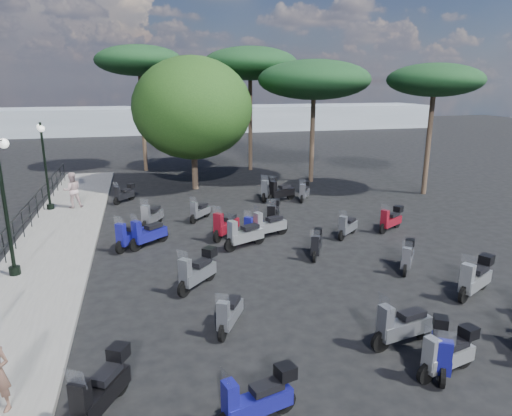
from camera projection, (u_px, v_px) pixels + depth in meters
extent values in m
plane|color=black|center=(243.00, 268.00, 15.46)|extent=(120.00, 120.00, 0.00)
cube|color=slate|center=(52.00, 252.00, 16.71)|extent=(3.00, 30.00, 0.15)
cylinder|color=black|center=(4.00, 248.00, 15.41)|extent=(0.04, 0.04, 1.10)
cylinder|color=black|center=(14.00, 235.00, 16.68)|extent=(0.04, 0.04, 1.10)
cylinder|color=black|center=(23.00, 224.00, 17.96)|extent=(0.04, 0.04, 1.10)
cylinder|color=black|center=(30.00, 214.00, 19.24)|extent=(0.04, 0.04, 1.10)
cylinder|color=black|center=(37.00, 206.00, 20.52)|extent=(0.04, 0.04, 1.10)
cylinder|color=black|center=(43.00, 199.00, 21.80)|extent=(0.04, 0.04, 1.10)
cylinder|color=black|center=(48.00, 192.00, 23.07)|extent=(0.04, 0.04, 1.10)
cylinder|color=black|center=(53.00, 186.00, 24.35)|extent=(0.04, 0.04, 1.10)
cylinder|color=black|center=(57.00, 181.00, 25.63)|extent=(0.04, 0.04, 1.10)
cylinder|color=black|center=(61.00, 176.00, 26.91)|extent=(0.04, 0.04, 1.10)
cylinder|color=black|center=(64.00, 172.00, 28.19)|extent=(0.04, 0.04, 1.10)
cube|color=black|center=(7.00, 227.00, 15.90)|extent=(0.04, 26.00, 0.04)
cube|color=black|center=(9.00, 241.00, 16.05)|extent=(0.04, 26.00, 0.04)
cylinder|color=black|center=(15.00, 270.00, 14.59)|extent=(0.35, 0.35, 0.26)
cylinder|color=black|center=(5.00, 208.00, 14.03)|extent=(0.12, 0.12, 4.41)
sphere|color=white|center=(4.00, 143.00, 13.99)|extent=(0.31, 0.31, 0.31)
cylinder|color=black|center=(50.00, 207.00, 22.05)|extent=(0.33, 0.33, 0.25)
cylinder|color=black|center=(45.00, 167.00, 21.53)|extent=(0.11, 0.11, 4.15)
cylinder|color=black|center=(40.00, 126.00, 21.01)|extent=(0.28, 0.91, 0.04)
sphere|color=white|center=(40.00, 127.00, 21.43)|extent=(0.29, 0.29, 0.29)
sphere|color=white|center=(41.00, 129.00, 20.65)|extent=(0.29, 0.29, 0.29)
imported|color=#C7A8A8|center=(72.00, 190.00, 22.11)|extent=(0.98, 0.85, 1.75)
cylinder|color=black|center=(121.00, 383.00, 9.20)|extent=(0.35, 0.50, 0.52)
cube|color=black|center=(103.00, 393.00, 8.60)|extent=(1.01, 1.40, 0.37)
cube|color=black|center=(107.00, 373.00, 8.69)|extent=(0.60, 0.72, 0.15)
cube|color=black|center=(81.00, 401.00, 7.95)|extent=(0.40, 0.37, 0.75)
plane|color=white|center=(76.00, 379.00, 7.76)|extent=(0.40, 0.28, 0.40)
cube|color=black|center=(118.00, 352.00, 9.04)|extent=(0.48, 0.49, 0.28)
cylinder|color=black|center=(184.00, 288.00, 13.37)|extent=(0.44, 0.45, 0.52)
cylinder|color=black|center=(210.00, 273.00, 14.47)|extent=(0.44, 0.45, 0.52)
cube|color=#55585E|center=(198.00, 274.00, 13.91)|extent=(1.25, 1.28, 0.37)
cube|color=black|center=(202.00, 262.00, 13.99)|extent=(0.69, 0.70, 0.15)
cube|color=#55585E|center=(185.00, 272.00, 13.31)|extent=(0.40, 0.40, 0.76)
plane|color=white|center=(183.00, 257.00, 13.12)|extent=(0.36, 0.35, 0.41)
cube|color=black|center=(210.00, 252.00, 14.30)|extent=(0.51, 0.51, 0.28)
cylinder|color=black|center=(121.00, 247.00, 16.71)|extent=(0.38, 0.49, 0.52)
cylinder|color=black|center=(141.00, 236.00, 17.88)|extent=(0.38, 0.49, 0.52)
cube|color=navy|center=(131.00, 236.00, 17.29)|extent=(1.09, 1.37, 0.37)
cube|color=black|center=(134.00, 227.00, 17.38)|extent=(0.63, 0.72, 0.15)
cube|color=navy|center=(121.00, 234.00, 16.65)|extent=(0.40, 0.38, 0.76)
plane|color=white|center=(119.00, 221.00, 16.46)|extent=(0.39, 0.30, 0.40)
cylinder|color=black|center=(136.00, 245.00, 16.95)|extent=(0.48, 0.41, 0.52)
cylinder|color=black|center=(162.00, 235.00, 17.96)|extent=(0.48, 0.41, 0.52)
cube|color=navy|center=(150.00, 235.00, 17.44)|extent=(1.34, 1.18, 0.37)
cube|color=black|center=(153.00, 226.00, 17.51)|extent=(0.72, 0.67, 0.15)
cube|color=navy|center=(137.00, 231.00, 16.89)|extent=(0.39, 0.41, 0.76)
plane|color=white|center=(134.00, 219.00, 16.70)|extent=(0.33, 0.38, 0.41)
cylinder|color=black|center=(117.00, 201.00, 23.32)|extent=(0.35, 0.38, 0.43)
cylinder|color=black|center=(131.00, 196.00, 24.23)|extent=(0.35, 0.38, 0.43)
cube|color=black|center=(125.00, 195.00, 23.77)|extent=(1.00, 1.07, 0.30)
cube|color=black|center=(126.00, 190.00, 23.83)|extent=(0.55, 0.58, 0.12)
cube|color=black|center=(117.00, 193.00, 23.27)|extent=(0.33, 0.32, 0.62)
plane|color=white|center=(116.00, 185.00, 23.12)|extent=(0.30, 0.28, 0.33)
cube|color=black|center=(131.00, 186.00, 24.10)|extent=(0.41, 0.42, 0.23)
cylinder|color=black|center=(284.00, 401.00, 8.68)|extent=(0.50, 0.23, 0.49)
cube|color=navy|center=(259.00, 403.00, 8.37)|extent=(1.36, 0.68, 0.35)
cube|color=black|center=(267.00, 387.00, 8.37)|extent=(0.67, 0.45, 0.14)
cube|color=navy|center=(230.00, 400.00, 8.02)|extent=(0.30, 0.35, 0.71)
plane|color=white|center=(227.00, 379.00, 7.87)|extent=(0.18, 0.39, 0.38)
cube|color=black|center=(285.00, 372.00, 8.52)|extent=(0.42, 0.40, 0.26)
cylinder|color=black|center=(223.00, 332.00, 11.09)|extent=(0.31, 0.45, 0.46)
cylinder|color=black|center=(237.00, 310.00, 12.16)|extent=(0.31, 0.45, 0.46)
cube|color=#55585E|center=(230.00, 314.00, 11.62)|extent=(0.89, 1.24, 0.32)
cube|color=black|center=(232.00, 302.00, 11.70)|extent=(0.53, 0.64, 0.13)
cube|color=#55585E|center=(223.00, 315.00, 11.04)|extent=(0.35, 0.32, 0.67)
plane|color=white|center=(222.00, 300.00, 10.88)|extent=(0.35, 0.24, 0.36)
cylinder|color=black|center=(218.00, 236.00, 17.86)|extent=(0.43, 0.48, 0.54)
cylinder|color=black|center=(234.00, 227.00, 19.02)|extent=(0.43, 0.48, 0.54)
cube|color=maroon|center=(227.00, 226.00, 18.43)|extent=(1.24, 1.35, 0.38)
cube|color=black|center=(229.00, 218.00, 18.51)|extent=(0.69, 0.73, 0.16)
cube|color=maroon|center=(218.00, 223.00, 17.80)|extent=(0.41, 0.41, 0.78)
plane|color=white|center=(217.00, 211.00, 17.61)|extent=(0.38, 0.34, 0.42)
cylinder|color=black|center=(146.00, 226.00, 19.13)|extent=(0.34, 0.51, 0.52)
cylinder|color=black|center=(159.00, 217.00, 20.34)|extent=(0.34, 0.51, 0.52)
cube|color=gray|center=(153.00, 217.00, 19.74)|extent=(0.97, 1.41, 0.37)
cube|color=black|center=(154.00, 209.00, 19.83)|extent=(0.59, 0.72, 0.15)
cube|color=gray|center=(146.00, 214.00, 19.08)|extent=(0.40, 0.36, 0.75)
plane|color=white|center=(144.00, 203.00, 18.89)|extent=(0.40, 0.27, 0.40)
cylinder|color=black|center=(193.00, 219.00, 20.25)|extent=(0.36, 0.40, 0.44)
cylinder|color=black|center=(207.00, 213.00, 21.22)|extent=(0.36, 0.40, 0.44)
cube|color=gray|center=(201.00, 212.00, 20.73)|extent=(1.02, 1.12, 0.31)
cube|color=black|center=(202.00, 206.00, 20.80)|extent=(0.57, 0.60, 0.13)
cube|color=gray|center=(194.00, 209.00, 20.20)|extent=(0.34, 0.33, 0.65)
plane|color=white|center=(193.00, 200.00, 20.04)|extent=(0.32, 0.28, 0.34)
cylinder|color=black|center=(442.00, 377.00, 9.42)|extent=(0.32, 0.45, 0.47)
cylinder|color=black|center=(438.00, 347.00, 10.49)|extent=(0.32, 0.45, 0.47)
cube|color=navy|center=(441.00, 353.00, 9.95)|extent=(0.93, 1.25, 0.33)
cube|color=black|center=(441.00, 338.00, 10.03)|extent=(0.55, 0.65, 0.14)
cube|color=navy|center=(444.00, 356.00, 9.37)|extent=(0.36, 0.33, 0.68)
plane|color=white|center=(447.00, 339.00, 9.20)|extent=(0.36, 0.26, 0.36)
cube|color=black|center=(441.00, 322.00, 10.34)|extent=(0.44, 0.44, 0.25)
cylinder|color=black|center=(315.00, 256.00, 15.94)|extent=(0.27, 0.42, 0.43)
cylinder|color=black|center=(317.00, 246.00, 16.95)|extent=(0.27, 0.42, 0.43)
cube|color=black|center=(316.00, 246.00, 16.44)|extent=(0.80, 1.18, 0.30)
cube|color=black|center=(317.00, 238.00, 16.52)|extent=(0.48, 0.60, 0.13)
cube|color=black|center=(315.00, 245.00, 15.89)|extent=(0.33, 0.30, 0.63)
plane|color=white|center=(315.00, 234.00, 15.74)|extent=(0.34, 0.22, 0.33)
cube|color=black|center=(318.00, 231.00, 16.81)|extent=(0.39, 0.40, 0.23)
cylinder|color=black|center=(248.00, 237.00, 17.87)|extent=(0.35, 0.44, 0.47)
cylinder|color=black|center=(259.00, 228.00, 18.92)|extent=(0.35, 0.44, 0.47)
cube|color=navy|center=(254.00, 228.00, 18.39)|extent=(1.02, 1.23, 0.33)
cube|color=black|center=(255.00, 220.00, 18.47)|extent=(0.58, 0.65, 0.14)
cube|color=navy|center=(248.00, 225.00, 17.82)|extent=(0.36, 0.35, 0.69)
plane|color=white|center=(248.00, 215.00, 17.65)|extent=(0.35, 0.28, 0.36)
cylinder|color=black|center=(231.00, 245.00, 16.90)|extent=(0.53, 0.32, 0.54)
cylinder|color=black|center=(259.00, 238.00, 17.70)|extent=(0.53, 0.32, 0.54)
cube|color=#9DA1A5|center=(246.00, 236.00, 17.28)|extent=(1.48, 0.94, 0.38)
cube|color=black|center=(250.00, 227.00, 17.31)|extent=(0.75, 0.58, 0.16)
cube|color=#9DA1A5|center=(232.00, 231.00, 16.82)|extent=(0.36, 0.41, 0.78)
plane|color=white|center=(231.00, 219.00, 16.64)|extent=(0.25, 0.42, 0.41)
cylinder|color=black|center=(264.00, 198.00, 23.79)|extent=(0.40, 0.49, 0.52)
cylinder|color=black|center=(273.00, 192.00, 24.97)|extent=(0.40, 0.49, 0.52)
cube|color=#55585E|center=(269.00, 191.00, 24.38)|extent=(1.13, 1.37, 0.37)
cube|color=black|center=(270.00, 185.00, 24.46)|extent=(0.65, 0.72, 0.15)
cube|color=#55585E|center=(265.00, 188.00, 23.74)|extent=(0.41, 0.39, 0.77)
plane|color=white|center=(265.00, 179.00, 23.55)|extent=(0.39, 0.31, 0.41)
cube|color=black|center=(273.00, 180.00, 24.80)|extent=(0.50, 0.51, 0.28)
cylinder|color=black|center=(381.00, 341.00, 10.65)|extent=(0.54, 0.21, 0.52)
cylinder|color=black|center=(423.00, 329.00, 11.19)|extent=(0.54, 0.21, 0.52)
cube|color=#55585E|center=(405.00, 327.00, 10.89)|extent=(1.46, 0.64, 0.37)
cube|color=black|center=(412.00, 314.00, 10.88)|extent=(0.71, 0.45, 0.15)
cube|color=#55585E|center=(385.00, 321.00, 10.55)|extent=(0.30, 0.37, 0.76)
plane|color=white|center=(385.00, 303.00, 10.39)|extent=(0.17, 0.42, 0.41)
cylinder|color=black|center=(426.00, 373.00, 9.52)|extent=(0.49, 0.21, 0.48)
cylinder|color=black|center=(465.00, 358.00, 10.06)|extent=(0.49, 0.21, 0.48)
cube|color=#9DA1A5|center=(448.00, 358.00, 9.76)|extent=(1.33, 0.64, 0.34)
cube|color=black|center=(455.00, 344.00, 9.77)|extent=(0.65, 0.43, 0.14)
cube|color=#9DA1A5|center=(431.00, 353.00, 9.43)|extent=(0.28, 0.34, 0.69)
plane|color=white|center=(431.00, 335.00, 9.29)|extent=(0.17, 0.38, 0.37)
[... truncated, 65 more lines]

